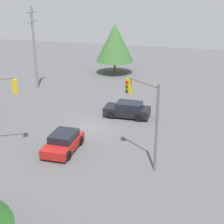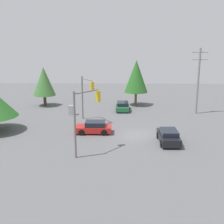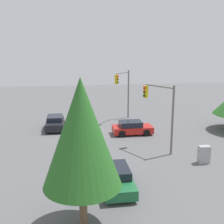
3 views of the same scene
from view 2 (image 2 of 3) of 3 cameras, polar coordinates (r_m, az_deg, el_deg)
name	(u,v)px [view 2 (image 2 of 3)]	position (r m, az deg, el deg)	size (l,w,h in m)	color
ground_plane	(136,135)	(31.25, 4.89, -4.71)	(80.00, 80.00, 0.00)	#5B5B5E
sedan_red	(94,127)	(31.75, -3.68, -3.14)	(4.00, 2.05, 1.36)	red
sedan_dark	(169,136)	(29.18, 11.41, -4.87)	(1.97, 4.17, 1.43)	black
sedan_green	(123,106)	(42.25, 2.15, 1.19)	(1.96, 4.25, 1.32)	#1E6638
traffic_signal_main	(86,92)	(35.83, -5.24, 4.16)	(1.88, 3.02, 5.72)	slate
traffic_signal_cross	(85,111)	(25.06, -5.55, 0.28)	(2.20, 2.61, 6.00)	slate
utility_pole_tall	(198,79)	(41.44, 17.12, 6.34)	(2.20, 0.28, 9.27)	gray
electrical_cabinet	(72,110)	(39.98, -8.19, 0.36)	(0.85, 0.51, 1.35)	#9EA0A3
tree_far	(136,76)	(45.22, 4.93, 7.24)	(3.73, 3.73, 7.31)	brown
tree_left	(44,81)	(46.12, -13.68, 6.07)	(3.55, 3.55, 6.23)	#4C3823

